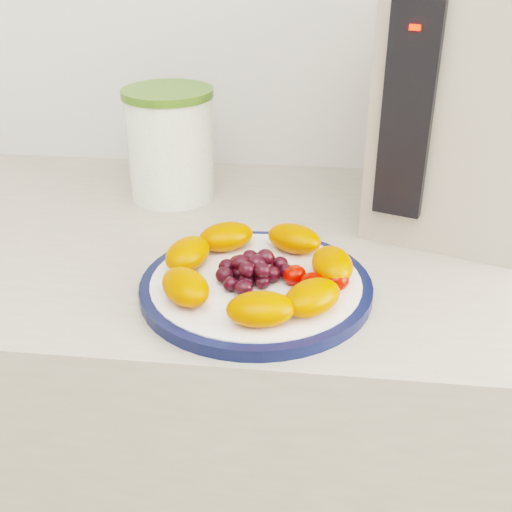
# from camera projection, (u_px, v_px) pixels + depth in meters

# --- Properties ---
(counter) EXTENTS (3.50, 0.60, 0.90)m
(counter) POSITION_uv_depth(u_px,v_px,m) (305.00, 471.00, 1.11)
(counter) COLOR #AFA695
(counter) RESTS_ON floor
(cabinet_face) EXTENTS (3.48, 0.58, 0.84)m
(cabinet_face) POSITION_uv_depth(u_px,v_px,m) (305.00, 484.00, 1.13)
(cabinet_face) COLOR #8A6B4E
(cabinet_face) RESTS_ON floor
(plate_rim) EXTENTS (0.28, 0.28, 0.01)m
(plate_rim) POSITION_uv_depth(u_px,v_px,m) (256.00, 287.00, 0.77)
(plate_rim) COLOR #0B1338
(plate_rim) RESTS_ON counter
(plate_face) EXTENTS (0.25, 0.25, 0.02)m
(plate_face) POSITION_uv_depth(u_px,v_px,m) (256.00, 286.00, 0.77)
(plate_face) COLOR white
(plate_face) RESTS_ON counter
(canister) EXTENTS (0.16, 0.16, 0.16)m
(canister) POSITION_uv_depth(u_px,v_px,m) (171.00, 148.00, 1.01)
(canister) COLOR #58721E
(canister) RESTS_ON counter
(canister_lid) EXTENTS (0.16, 0.16, 0.01)m
(canister_lid) POSITION_uv_depth(u_px,v_px,m) (167.00, 93.00, 0.97)
(canister_lid) COLOR #446B21
(canister_lid) RESTS_ON canister
(appliance_body) EXTENTS (0.29, 0.34, 0.36)m
(appliance_body) POSITION_uv_depth(u_px,v_px,m) (471.00, 95.00, 0.90)
(appliance_body) COLOR #ADA092
(appliance_body) RESTS_ON counter
(appliance_panel) EXTENTS (0.07, 0.04, 0.27)m
(appliance_panel) POSITION_uv_depth(u_px,v_px,m) (408.00, 113.00, 0.80)
(appliance_panel) COLOR black
(appliance_panel) RESTS_ON appliance_body
(appliance_led) EXTENTS (0.01, 0.01, 0.01)m
(appliance_led) POSITION_uv_depth(u_px,v_px,m) (415.00, 27.00, 0.74)
(appliance_led) COLOR #FF0C05
(appliance_led) RESTS_ON appliance_panel
(fruit_plate) EXTENTS (0.24, 0.24, 0.04)m
(fruit_plate) POSITION_uv_depth(u_px,v_px,m) (259.00, 269.00, 0.76)
(fruit_plate) COLOR #D44300
(fruit_plate) RESTS_ON plate_face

